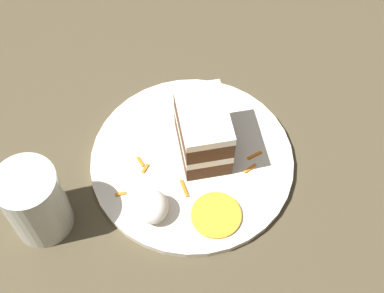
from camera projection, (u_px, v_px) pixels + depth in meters
name	position (u px, v px, depth m)	size (l,w,h in m)	color
ground_plane	(186.00, 184.00, 0.79)	(6.00, 6.00, 0.00)	#4C4742
dining_table	(186.00, 179.00, 0.78)	(1.28, 0.81, 0.03)	#4C422D
plate	(192.00, 160.00, 0.77)	(0.29, 0.29, 0.01)	silver
cake_slice	(203.00, 131.00, 0.74)	(0.11, 0.09, 0.09)	#4C2D19
cream_dollop	(152.00, 207.00, 0.71)	(0.05, 0.04, 0.04)	white
orange_garnish	(216.00, 215.00, 0.72)	(0.07, 0.07, 0.00)	orange
carrot_shreds_scatter	(189.00, 154.00, 0.77)	(0.16, 0.20, 0.00)	orange
drinking_glass	(36.00, 205.00, 0.69)	(0.08, 0.08, 0.11)	beige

